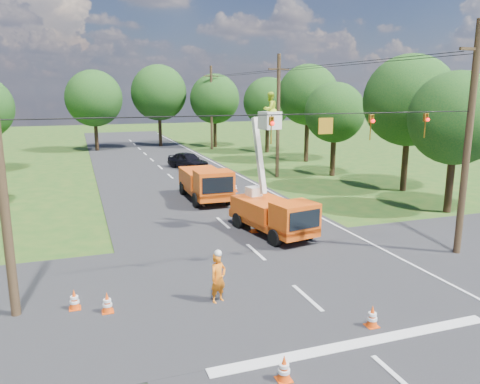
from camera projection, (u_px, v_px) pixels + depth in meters
name	position (u px, v px, depth m)	size (l,w,h in m)	color
ground	(183.00, 188.00, 34.84)	(140.00, 140.00, 0.00)	#204E17
road_main	(183.00, 188.00, 34.84)	(12.00, 100.00, 0.06)	black
road_cross	(283.00, 278.00, 18.24)	(56.00, 10.00, 0.07)	black
stop_bar	(359.00, 345.00, 13.44)	(9.00, 0.45, 0.02)	silver
edge_line	(253.00, 183.00, 36.64)	(0.12, 90.00, 0.02)	silver
bucket_truck	(273.00, 205.00, 23.35)	(2.96, 5.68, 7.08)	#EA4B10
second_truck	(206.00, 183.00, 30.70)	(2.49, 6.16, 2.30)	#EA4B10
ground_worker	(218.00, 278.00, 15.96)	(0.64, 0.42, 1.75)	orange
distant_car	(188.00, 160.00, 43.30)	(1.83, 4.54, 1.55)	black
traffic_cone_0	(284.00, 368.00, 11.69)	(0.38, 0.38, 0.71)	#E9470C
traffic_cone_1	(372.00, 317.00, 14.36)	(0.38, 0.38, 0.71)	#E9470C
traffic_cone_2	(254.00, 226.00, 23.91)	(0.38, 0.38, 0.71)	#E9470C
traffic_cone_3	(259.00, 209.00, 27.40)	(0.38, 0.38, 0.71)	#E9470C
traffic_cone_4	(107.00, 303.00, 15.29)	(0.38, 0.38, 0.71)	#E9470C
traffic_cone_5	(74.00, 300.00, 15.51)	(0.38, 0.38, 0.71)	#E9470C
traffic_cone_7	(235.00, 187.00, 33.45)	(0.38, 0.38, 0.71)	#E9470C
pole_right_near	(468.00, 139.00, 19.89)	(1.80, 0.30, 10.00)	#4C3823
pole_right_mid	(278.00, 116.00, 38.33)	(1.80, 0.30, 10.00)	#4C3823
pole_right_far	(211.00, 107.00, 56.77)	(1.80, 0.30, 10.00)	#4C3823
pole_left	(1.00, 180.00, 14.21)	(0.30, 0.30, 9.00)	#4C3823
signal_span	(340.00, 125.00, 17.69)	(18.00, 0.29, 1.07)	black
tree_right_a	(456.00, 118.00, 26.93)	(5.40, 5.40, 8.28)	#382616
tree_right_b	(410.00, 101.00, 32.76)	(6.40, 6.40, 9.65)	#382616
tree_right_c	(335.00, 113.00, 38.88)	(5.00, 5.00, 7.83)	#382616
tree_right_d	(308.00, 95.00, 46.48)	(6.00, 6.00, 9.70)	#382616
tree_right_e	(268.00, 102.00, 53.72)	(5.60, 5.60, 8.63)	#382616
tree_far_a	(94.00, 98.00, 54.96)	(6.60, 6.60, 9.50)	#382616
tree_far_b	(159.00, 93.00, 59.25)	(7.00, 7.00, 10.32)	#382616
tree_far_c	(215.00, 99.00, 58.74)	(6.20, 6.20, 9.18)	#382616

